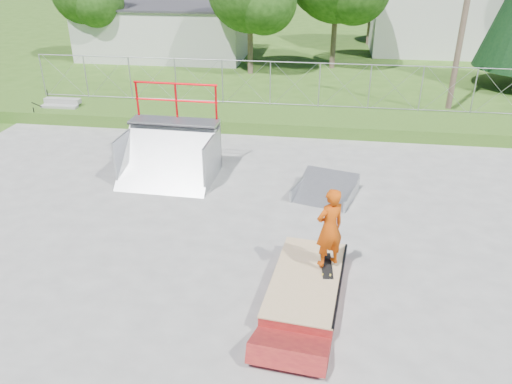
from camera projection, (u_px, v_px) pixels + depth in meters
ground at (217, 254)px, 11.76m from camera, size 120.00×120.00×0.00m
concrete_pad at (216, 253)px, 11.75m from camera, size 20.00×16.00×0.04m
grass_berm at (267, 118)px, 20.05m from camera, size 24.00×3.00×0.50m
grind_box at (306, 285)px, 10.32m from camera, size 1.67×3.00×0.43m
quarter_pipe at (166, 138)px, 14.78m from camera, size 2.81×2.40×2.75m
flat_bank_ramp at (325, 189)px, 14.27m from camera, size 1.99×2.07×0.49m
skateboard at (327, 266)px, 10.49m from camera, size 0.30×0.81×0.13m
skater at (329, 231)px, 10.10m from camera, size 0.76×0.70×1.74m
concrete_stairs at (58, 111)px, 20.37m from camera, size 1.50×1.60×0.80m
chain_link_fence at (270, 83)px, 20.42m from camera, size 20.00×0.06×1.80m
utility_building_flat at (167, 32)px, 31.58m from camera, size 10.00×6.00×3.00m
utility_pole at (465, 15)px, 19.61m from camera, size 0.24×0.24×8.00m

